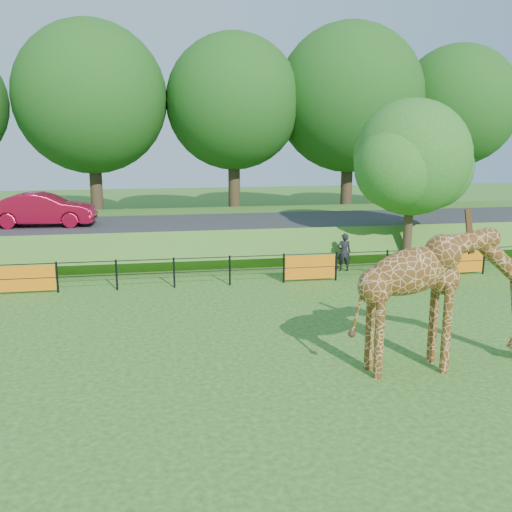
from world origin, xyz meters
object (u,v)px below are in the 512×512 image
object	(u,v)px
car_red	(43,210)
visitor	(344,252)
giraffe	(447,299)
tree_east	(414,162)

from	to	relation	value
car_red	visitor	world-z (taller)	car_red
car_red	visitor	xyz separation A→B (m)	(12.21, -4.55, -1.38)
giraffe	tree_east	bearing A→B (deg)	68.07
visitor	tree_east	distance (m)	4.52
giraffe	tree_east	size ratio (longest dim) A/B	0.69
car_red	visitor	distance (m)	13.10
car_red	tree_east	distance (m)	15.79
giraffe	tree_east	distance (m)	10.73
tree_east	giraffe	bearing A→B (deg)	-109.74
giraffe	car_red	distance (m)	18.22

